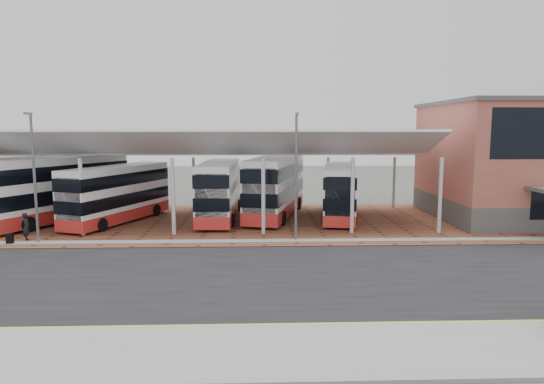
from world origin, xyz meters
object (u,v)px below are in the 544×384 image
(bus_1, at_px, (59,189))
(bus_3, at_px, (220,191))
(bus_4, at_px, (276,187))
(bus_5, at_px, (339,192))
(bus_2, at_px, (117,194))
(pedestrian, at_px, (26,227))

(bus_1, distance_m, bus_3, 12.20)
(bus_4, relative_size, bus_5, 1.16)
(bus_1, bearing_deg, bus_2, 22.13)
(bus_1, distance_m, bus_2, 4.58)
(bus_5, bearing_deg, bus_2, -166.31)
(bus_3, distance_m, pedestrian, 13.83)
(bus_5, height_order, pedestrian, bus_5)
(bus_1, height_order, pedestrian, bus_1)
(bus_3, bearing_deg, bus_2, -169.31)
(bus_5, relative_size, pedestrian, 5.77)
(bus_4, distance_m, bus_5, 5.12)
(bus_3, distance_m, bus_4, 4.58)
(bus_1, height_order, bus_5, bus_1)
(bus_4, bearing_deg, pedestrian, -138.50)
(bus_1, height_order, bus_2, bus_1)
(bus_2, xyz_separation_m, bus_3, (7.63, 1.18, 0.11))
(bus_1, distance_m, pedestrian, 6.81)
(bus_3, height_order, bus_4, bus_4)
(bus_2, bearing_deg, bus_3, 30.85)
(pedestrian, bearing_deg, bus_4, -84.55)
(pedestrian, bearing_deg, bus_5, -92.61)
(bus_1, xyz_separation_m, bus_5, (21.67, 0.77, -0.38))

